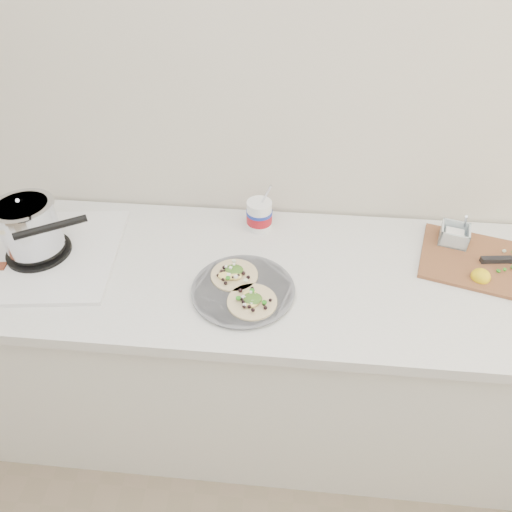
# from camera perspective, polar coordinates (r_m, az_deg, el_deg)

# --- Properties ---
(counter) EXTENTS (2.44, 0.66, 0.90)m
(counter) POSITION_cam_1_polar(r_m,az_deg,el_deg) (1.80, -0.53, -11.95)
(counter) COLOR silver
(counter) RESTS_ON ground
(stove) EXTENTS (0.55, 0.52, 0.24)m
(stove) POSITION_cam_1_polar(r_m,az_deg,el_deg) (1.62, -26.05, 2.15)
(stove) COLOR silver
(stove) RESTS_ON counter
(taco_plate) EXTENTS (0.31, 0.31, 0.04)m
(taco_plate) POSITION_cam_1_polar(r_m,az_deg,el_deg) (1.37, -1.64, -4.00)
(taco_plate) COLOR slate
(taco_plate) RESTS_ON counter
(tub) EXTENTS (0.09, 0.09, 0.20)m
(tub) POSITION_cam_1_polar(r_m,az_deg,el_deg) (1.59, 0.51, 5.44)
(tub) COLOR white
(tub) RESTS_ON counter
(cutboard) EXTENTS (0.48, 0.39, 0.07)m
(cutboard) POSITION_cam_1_polar(r_m,az_deg,el_deg) (1.65, 27.02, -0.33)
(cutboard) COLOR brown
(cutboard) RESTS_ON counter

